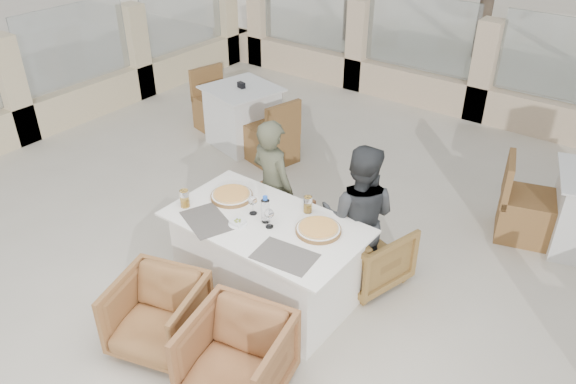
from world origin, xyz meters
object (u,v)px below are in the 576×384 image
Objects in this scene: beer_glass_right at (308,204)px; bg_table_a at (243,116)px; pizza_right at (318,229)px; dining_table at (266,260)px; beer_glass_left at (185,199)px; armchair_far_right at (367,252)px; wine_glass_centre at (253,204)px; pizza_left at (232,195)px; wine_glass_near at (269,217)px; armchair_far_left at (270,224)px; water_bottle at (265,209)px; olive_dish at (238,222)px; armchair_near_right at (237,359)px; armchair_near_left at (158,315)px; diner_left at (273,187)px; diner_right at (359,218)px.

bg_table_a is (-2.27, 1.78, -0.46)m from beer_glass_right.
dining_table is at bearing -161.38° from pizza_right.
armchair_far_right is at bearing 37.21° from beer_glass_left.
pizza_left is at bearing 165.85° from wine_glass_centre.
pizza_left is 0.55m from wine_glass_near.
water_bottle is at bearing 135.57° from armchair_far_left.
wine_glass_centre is 1.67× the size of olive_dish.
pizza_right is 0.45m from water_bottle.
armchair_near_left is at bearing 170.10° from armchair_near_right.
armchair_far_right is 1.04m from diner_left.
olive_dish is (-0.15, -0.16, 0.41)m from dining_table.
wine_glass_centre is at bearing 168.94° from dining_table.
wine_glass_near is 0.29× the size of armchair_far_right.
olive_dish is 1.23m from armchair_far_right.
pizza_right is 0.52× the size of armchair_near_right.
beer_glass_left is 0.24× the size of armchair_far_left.
wine_glass_near is at bearing 136.60° from diner_left.
olive_dish is 0.17× the size of armchair_far_left.
beer_glass_left is at bearing -123.33° from pizza_left.
pizza_right is 1.03m from armchair_far_left.
pizza_right is at bearing 160.77° from diner_left.
water_bottle is 1.66× the size of beer_glass_right.
dining_table is at bearing 135.35° from armchair_far_left.
bg_table_a is (-2.64, 1.39, 0.09)m from armchair_far_right.
dining_table is 0.46m from olive_dish.
diner_right is (0.50, 0.62, 0.28)m from dining_table.
water_bottle is at bearing -12.83° from pizza_left.
olive_dish is at bearing -89.27° from wine_glass_centre.
armchair_near_right is 1.76m from diner_left.
diner_left is at bearing 107.87° from armchair_near_right.
armchair_far_left is 0.97m from armchair_far_right.
bg_table_a is at bearing 121.19° from beer_glass_left.
pizza_left is at bearing 56.67° from beer_glass_left.
armchair_near_left is at bearing 102.11° from armchair_far_left.
wine_glass_centre reaches higher than armchair_near_left.
pizza_right is 0.94m from diner_left.
diner_left is (-0.96, -0.12, 0.37)m from armchair_far_right.
armchair_far_right is at bearing 44.98° from armchair_near_left.
armchair_far_left is at bearing 126.59° from water_bottle.
dining_table is at bearing 31.26° from diner_right.
beer_glass_right is 1.36m from armchair_near_right.
pizza_right is 2.35× the size of beer_glass_left.
diner_right is at bearing 76.69° from armchair_near_right.
pizza_left is 1.45m from armchair_near_right.
wine_glass_near reaches higher than beer_glass_right.
armchair_far_right is (1.02, 0.61, -0.50)m from pizza_left.
wine_glass_centre reaches higher than olive_dish.
dining_table is 0.99m from armchair_near_left.
bg_table_a is (-2.15, 2.14, -0.48)m from wine_glass_near.
armchair_far_left is 1.67m from armchair_near_right.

